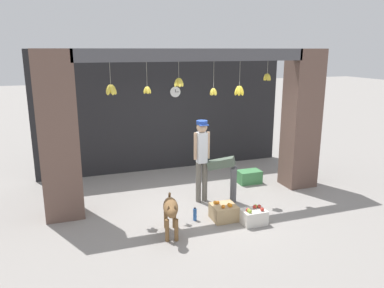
{
  "coord_description": "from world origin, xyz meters",
  "views": [
    {
      "loc": [
        -2.51,
        -6.83,
        3.13
      ],
      "look_at": [
        0.0,
        0.38,
        1.2
      ],
      "focal_mm": 35.0,
      "sensor_mm": 36.0,
      "label": 1
    }
  ],
  "objects_px": {
    "fruit_crate_apples": "(254,216)",
    "produce_box_green": "(249,177)",
    "fruit_crate_oranges": "(224,212)",
    "dog": "(171,210)",
    "water_bottle": "(195,214)",
    "wall_clock": "(175,92)",
    "worker_stooping": "(224,172)",
    "shopkeeper": "(202,154)"
  },
  "relations": [
    {
      "from": "dog",
      "to": "worker_stooping",
      "type": "bearing_deg",
      "value": 138.53
    },
    {
      "from": "fruit_crate_apples",
      "to": "dog",
      "type": "bearing_deg",
      "value": 177.07
    },
    {
      "from": "dog",
      "to": "fruit_crate_apples",
      "type": "bearing_deg",
      "value": 99.74
    },
    {
      "from": "shopkeeper",
      "to": "produce_box_green",
      "type": "height_order",
      "value": "shopkeeper"
    },
    {
      "from": "shopkeeper",
      "to": "produce_box_green",
      "type": "bearing_deg",
      "value": -154.2
    },
    {
      "from": "dog",
      "to": "produce_box_green",
      "type": "relative_size",
      "value": 1.69
    },
    {
      "from": "fruit_crate_apples",
      "to": "produce_box_green",
      "type": "bearing_deg",
      "value": 64.46
    },
    {
      "from": "worker_stooping",
      "to": "fruit_crate_apples",
      "type": "distance_m",
      "value": 1.25
    },
    {
      "from": "fruit_crate_apples",
      "to": "wall_clock",
      "type": "distance_m",
      "value": 4.19
    },
    {
      "from": "worker_stooping",
      "to": "fruit_crate_oranges",
      "type": "distance_m",
      "value": 0.99
    },
    {
      "from": "fruit_crate_oranges",
      "to": "water_bottle",
      "type": "distance_m",
      "value": 0.55
    },
    {
      "from": "produce_box_green",
      "to": "fruit_crate_oranges",
      "type": "bearing_deg",
      "value": -130.45
    },
    {
      "from": "shopkeeper",
      "to": "worker_stooping",
      "type": "relative_size",
      "value": 1.71
    },
    {
      "from": "fruit_crate_oranges",
      "to": "water_bottle",
      "type": "xyz_separation_m",
      "value": [
        -0.53,
        0.14,
        -0.03
      ]
    },
    {
      "from": "shopkeeper",
      "to": "produce_box_green",
      "type": "distance_m",
      "value": 1.85
    },
    {
      "from": "dog",
      "to": "water_bottle",
      "type": "bearing_deg",
      "value": 137.75
    },
    {
      "from": "shopkeeper",
      "to": "fruit_crate_apples",
      "type": "xyz_separation_m",
      "value": [
        0.53,
        -1.32,
        -0.89
      ]
    },
    {
      "from": "dog",
      "to": "worker_stooping",
      "type": "xyz_separation_m",
      "value": [
        1.45,
        1.04,
        0.2
      ]
    },
    {
      "from": "fruit_crate_oranges",
      "to": "wall_clock",
      "type": "height_order",
      "value": "wall_clock"
    },
    {
      "from": "fruit_crate_oranges",
      "to": "water_bottle",
      "type": "bearing_deg",
      "value": 165.39
    },
    {
      "from": "worker_stooping",
      "to": "fruit_crate_oranges",
      "type": "relative_size",
      "value": 2.23
    },
    {
      "from": "worker_stooping",
      "to": "water_bottle",
      "type": "distance_m",
      "value": 1.2
    },
    {
      "from": "fruit_crate_apples",
      "to": "wall_clock",
      "type": "height_order",
      "value": "wall_clock"
    },
    {
      "from": "fruit_crate_apples",
      "to": "produce_box_green",
      "type": "distance_m",
      "value": 2.2
    },
    {
      "from": "wall_clock",
      "to": "shopkeeper",
      "type": "bearing_deg",
      "value": -93.81
    },
    {
      "from": "fruit_crate_oranges",
      "to": "fruit_crate_apples",
      "type": "bearing_deg",
      "value": -38.42
    },
    {
      "from": "produce_box_green",
      "to": "water_bottle",
      "type": "relative_size",
      "value": 2.12
    },
    {
      "from": "water_bottle",
      "to": "wall_clock",
      "type": "distance_m",
      "value": 3.81
    },
    {
      "from": "dog",
      "to": "water_bottle",
      "type": "relative_size",
      "value": 3.59
    },
    {
      "from": "produce_box_green",
      "to": "dog",
      "type": "bearing_deg",
      "value": -142.78
    },
    {
      "from": "fruit_crate_apples",
      "to": "wall_clock",
      "type": "relative_size",
      "value": 1.51
    },
    {
      "from": "wall_clock",
      "to": "fruit_crate_apples",
      "type": "bearing_deg",
      "value": -84.3
    },
    {
      "from": "dog",
      "to": "fruit_crate_oranges",
      "type": "bearing_deg",
      "value": 116.37
    },
    {
      "from": "worker_stooping",
      "to": "fruit_crate_apples",
      "type": "relative_size",
      "value": 2.29
    },
    {
      "from": "shopkeeper",
      "to": "dog",
      "type": "bearing_deg",
      "value": 51.96
    },
    {
      "from": "fruit_crate_oranges",
      "to": "worker_stooping",
      "type": "bearing_deg",
      "value": 66.86
    },
    {
      "from": "fruit_crate_apples",
      "to": "wall_clock",
      "type": "bearing_deg",
      "value": 95.7
    },
    {
      "from": "dog",
      "to": "fruit_crate_oranges",
      "type": "height_order",
      "value": "dog"
    },
    {
      "from": "produce_box_green",
      "to": "water_bottle",
      "type": "height_order",
      "value": "produce_box_green"
    },
    {
      "from": "worker_stooping",
      "to": "fruit_crate_apples",
      "type": "xyz_separation_m",
      "value": [
        0.11,
        -1.12,
        -0.53
      ]
    },
    {
      "from": "water_bottle",
      "to": "wall_clock",
      "type": "height_order",
      "value": "wall_clock"
    },
    {
      "from": "wall_clock",
      "to": "water_bottle",
      "type": "bearing_deg",
      "value": -100.62
    }
  ]
}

